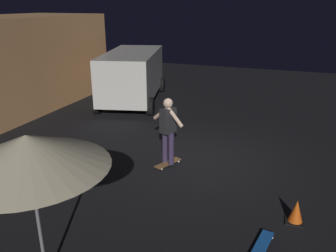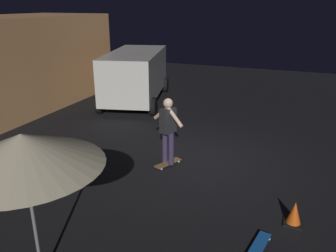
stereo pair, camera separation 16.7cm
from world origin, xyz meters
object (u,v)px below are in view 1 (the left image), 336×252
skater (168,127)px  traffic_cone (296,212)px  parked_van (132,74)px  skateboard_ridden (168,163)px  patio_umbrella (28,152)px  skateboard_spare (262,244)px

skater → traffic_cone: skater is taller
parked_van → skateboard_ridden: size_ratio=6.23×
patio_umbrella → skateboard_ridden: (4.18, -0.35, -2.02)m
traffic_cone → parked_van: bearing=45.2°
skater → traffic_cone: bearing=-114.6°
parked_van → patio_umbrella: patio_umbrella is taller
parked_van → skater: parked_van is taller
skater → traffic_cone: 3.46m
parked_van → traffic_cone: (-6.44, -6.47, -0.95)m
parked_van → patio_umbrella: size_ratio=2.14×
patio_umbrella → traffic_cone: (2.78, -3.40, -1.86)m
skater → parked_van: bearing=34.2°
patio_umbrella → skater: 4.32m
parked_van → skateboard_ridden: 6.19m
skater → traffic_cone: size_ratio=3.63×
skater → patio_umbrella: bearing=175.2°
skateboard_spare → skater: 3.59m
parked_van → skateboard_spare: 9.55m
parked_van → traffic_cone: 9.18m
traffic_cone → skateboard_spare: bearing=151.8°
skateboard_ridden → skateboard_spare: size_ratio=0.99×
patio_umbrella → skateboard_ridden: size_ratio=2.90×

